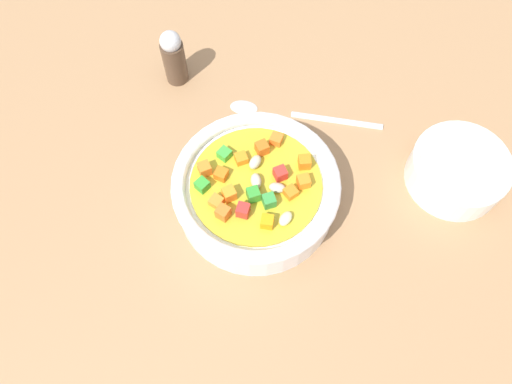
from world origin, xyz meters
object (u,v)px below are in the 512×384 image
Objects in this scene: side_bowl_small at (458,170)px; spoon at (298,114)px; pepper_shaker at (173,57)px; soup_bowl_main at (256,190)px.

spoon is at bearing -146.90° from side_bowl_small.
spoon is 1.42× the size of side_bowl_small.
pepper_shaker is at bearing -143.87° from side_bowl_small.
soup_bowl_main is 13.97cm from spoon.
pepper_shaker is (-30.80, -22.49, 1.78)cm from side_bowl_small.
side_bowl_small is at bearing 162.63° from spoon.
spoon is at bearing 126.65° from soup_bowl_main.
pepper_shaker reaches higher than side_bowl_small.
soup_bowl_main reaches higher than spoon.
spoon is at bearing 39.74° from pepper_shaker.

